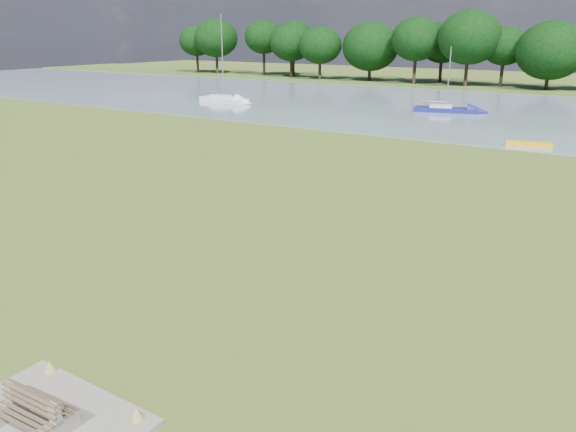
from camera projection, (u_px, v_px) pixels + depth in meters
The scene contains 8 objects.
ground at pixel (345, 236), 22.92m from camera, with size 220.00×220.00×0.00m, color olive.
river at pixel (537, 115), 56.46m from camera, with size 220.00×40.00×0.10m, color slate.
far_bank at pixel (576, 90), 80.41m from camera, with size 220.00×20.00×0.40m, color #4C6626.
concrete_pad at pixel (37, 428), 11.72m from camera, with size 4.20×3.20×0.10m, color gray.
bench_pair at pixel (34, 411), 11.59m from camera, with size 1.71×1.06×0.89m.
kayak at pixel (529, 144), 40.69m from camera, with size 3.14×0.73×0.31m, color orange.
sailboat_0 at pixel (223, 98), 66.06m from camera, with size 6.59×2.37×9.83m.
sailboat_4 at pixel (445, 108), 57.86m from camera, with size 6.60×3.32×6.51m.
Camera 1 is at (9.70, -19.35, 7.92)m, focal length 35.00 mm.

